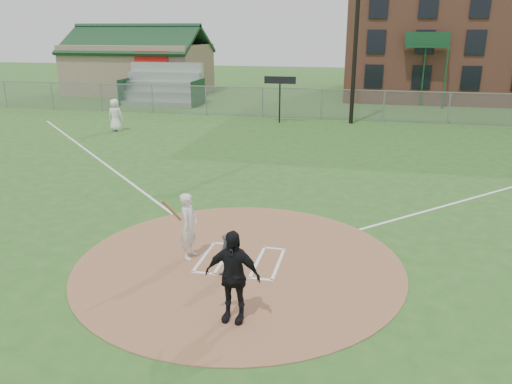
% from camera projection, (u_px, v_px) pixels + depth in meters
% --- Properties ---
extents(ground, '(140.00, 140.00, 0.00)m').
position_uv_depth(ground, '(239.00, 263.00, 12.86)').
color(ground, '#2A571E').
rests_on(ground, ground).
extents(dirt_circle, '(8.40, 8.40, 0.02)m').
position_uv_depth(dirt_circle, '(239.00, 263.00, 12.86)').
color(dirt_circle, '#996948').
rests_on(dirt_circle, ground).
extents(home_plate, '(0.50, 0.50, 0.03)m').
position_uv_depth(home_plate, '(233.00, 262.00, 12.88)').
color(home_plate, white).
rests_on(home_plate, dirt_circle).
extents(foul_line_third, '(17.04, 17.04, 0.01)m').
position_uv_depth(foul_line_third, '(99.00, 159.00, 23.06)').
color(foul_line_third, white).
rests_on(foul_line_third, ground).
extents(catcher, '(0.67, 0.60, 1.12)m').
position_uv_depth(catcher, '(228.00, 256.00, 11.93)').
color(catcher, gray).
rests_on(catcher, dirt_circle).
extents(umpire, '(1.18, 0.54, 1.98)m').
position_uv_depth(umpire, '(232.00, 276.00, 10.06)').
color(umpire, black).
rests_on(umpire, dirt_circle).
extents(ondeck_player, '(0.93, 0.62, 1.88)m').
position_uv_depth(ondeck_player, '(115.00, 115.00, 29.29)').
color(ondeck_player, white).
rests_on(ondeck_player, ground).
extents(batters_boxes, '(2.08, 1.88, 0.01)m').
position_uv_depth(batters_boxes, '(241.00, 260.00, 12.99)').
color(batters_boxes, white).
rests_on(batters_boxes, dirt_circle).
extents(batter_at_plate, '(0.71, 1.01, 1.78)m').
position_uv_depth(batter_at_plate, '(189.00, 226.00, 12.90)').
color(batter_at_plate, silver).
rests_on(batter_at_plate, dirt_circle).
extents(outfield_fence, '(56.08, 0.08, 2.03)m').
position_uv_depth(outfield_fence, '(322.00, 104.00, 32.95)').
color(outfield_fence, slate).
rests_on(outfield_fence, ground).
extents(bleachers, '(6.08, 3.20, 3.20)m').
position_uv_depth(bleachers, '(162.00, 84.00, 39.35)').
color(bleachers, '#B7BABF').
rests_on(bleachers, ground).
extents(clubhouse, '(12.20, 8.71, 6.23)m').
position_uv_depth(clubhouse, '(140.00, 67.00, 46.43)').
color(clubhouse, gray).
rests_on(clubhouse, ground).
extents(light_pole, '(1.20, 0.30, 12.22)m').
position_uv_depth(light_pole, '(357.00, 14.00, 29.87)').
color(light_pole, black).
rests_on(light_pole, ground).
extents(scoreboard_sign, '(2.00, 0.10, 2.93)m').
position_uv_depth(scoreboard_sign, '(280.00, 85.00, 31.37)').
color(scoreboard_sign, black).
rests_on(scoreboard_sign, ground).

